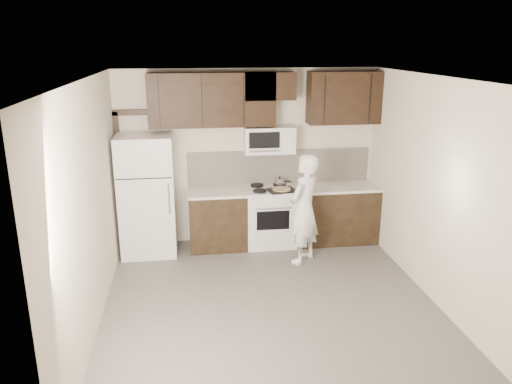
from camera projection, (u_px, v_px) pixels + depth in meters
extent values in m
plane|color=#585452|center=(271.00, 306.00, 6.05)|extent=(4.50, 4.50, 0.00)
plane|color=beige|center=(248.00, 157.00, 7.79)|extent=(4.00, 0.00, 4.00)
plane|color=white|center=(274.00, 79.00, 5.26)|extent=(4.50, 4.50, 0.00)
cube|color=black|center=(218.00, 220.00, 7.69)|extent=(0.87, 0.62, 0.87)
cube|color=black|center=(334.00, 214.00, 7.94)|extent=(1.32, 0.62, 0.87)
cube|color=silver|center=(217.00, 192.00, 7.56)|extent=(0.87, 0.64, 0.04)
cube|color=silver|center=(335.00, 187.00, 7.81)|extent=(1.32, 0.64, 0.04)
cube|color=silver|center=(270.00, 217.00, 7.80)|extent=(0.76, 0.62, 0.89)
cube|color=silver|center=(270.00, 189.00, 7.66)|extent=(0.76, 0.62, 0.02)
cube|color=black|center=(273.00, 220.00, 7.49)|extent=(0.50, 0.01, 0.30)
cylinder|color=silver|center=(274.00, 208.00, 7.40)|extent=(0.55, 0.02, 0.02)
cylinder|color=black|center=(260.00, 191.00, 7.49)|extent=(0.20, 0.20, 0.03)
cylinder|color=black|center=(283.00, 190.00, 7.54)|extent=(0.20, 0.20, 0.03)
cylinder|color=black|center=(257.00, 185.00, 7.77)|extent=(0.20, 0.20, 0.03)
cylinder|color=black|center=(280.00, 184.00, 7.82)|extent=(0.20, 0.20, 0.03)
cube|color=beige|center=(279.00, 166.00, 7.89)|extent=(2.90, 0.02, 0.54)
cube|color=black|center=(212.00, 100.00, 7.28)|extent=(1.85, 0.35, 0.78)
cube|color=black|center=(344.00, 98.00, 7.55)|extent=(1.10, 0.35, 0.78)
cube|color=black|center=(269.00, 86.00, 7.34)|extent=(0.76, 0.35, 0.40)
cube|color=silver|center=(269.00, 140.00, 7.56)|extent=(0.76, 0.38, 0.40)
cube|color=black|center=(264.00, 140.00, 7.35)|extent=(0.46, 0.01, 0.24)
cube|color=silver|center=(288.00, 140.00, 7.40)|extent=(0.18, 0.01, 0.24)
cylinder|color=silver|center=(265.00, 151.00, 7.38)|extent=(0.46, 0.02, 0.02)
cube|color=silver|center=(147.00, 195.00, 7.37)|extent=(0.80, 0.72, 1.80)
cube|color=black|center=(144.00, 179.00, 6.92)|extent=(0.77, 0.01, 0.02)
cylinder|color=silver|center=(169.00, 199.00, 7.03)|extent=(0.03, 0.03, 0.45)
cube|color=black|center=(120.00, 181.00, 7.57)|extent=(0.08, 0.08, 2.10)
cube|color=black|center=(130.00, 112.00, 7.30)|extent=(0.50, 0.08, 0.08)
cylinder|color=silver|center=(280.00, 182.00, 7.81)|extent=(0.15, 0.15, 0.12)
sphere|color=black|center=(280.00, 177.00, 7.79)|extent=(0.03, 0.03, 0.03)
cylinder|color=black|center=(287.00, 181.00, 7.78)|extent=(0.14, 0.07, 0.02)
cube|color=black|center=(282.00, 190.00, 7.53)|extent=(0.46, 0.37, 0.02)
cylinder|color=tan|center=(282.00, 189.00, 7.53)|extent=(0.32, 0.32, 0.02)
imported|color=silver|center=(304.00, 209.00, 7.07)|extent=(0.67, 0.68, 1.59)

